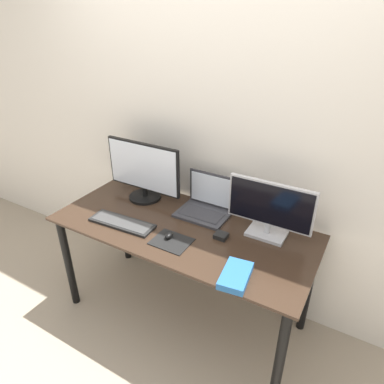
# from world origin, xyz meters

# --- Properties ---
(ground_plane) EXTENTS (12.00, 12.00, 0.00)m
(ground_plane) POSITION_xyz_m (0.00, 0.00, 0.00)
(ground_plane) COLOR gray
(wall_back) EXTENTS (7.00, 0.05, 2.50)m
(wall_back) POSITION_xyz_m (0.00, 0.81, 1.25)
(wall_back) COLOR silver
(wall_back) RESTS_ON ground_plane
(desk) EXTENTS (1.68, 0.74, 0.78)m
(desk) POSITION_xyz_m (0.00, 0.37, 0.66)
(desk) COLOR #332319
(desk) RESTS_ON ground_plane
(monitor_left) EXTENTS (0.59, 0.23, 0.43)m
(monitor_left) POSITION_xyz_m (-0.43, 0.56, 0.99)
(monitor_left) COLOR black
(monitor_left) RESTS_ON desk
(monitor_right) EXTENTS (0.52, 0.16, 0.35)m
(monitor_right) POSITION_xyz_m (0.50, 0.56, 0.96)
(monitor_right) COLOR #B2B2B7
(monitor_right) RESTS_ON desk
(laptop) EXTENTS (0.34, 0.26, 0.26)m
(laptop) POSITION_xyz_m (0.05, 0.61, 0.84)
(laptop) COLOR #333338
(laptop) RESTS_ON desk
(keyboard) EXTENTS (0.45, 0.17, 0.02)m
(keyboard) POSITION_xyz_m (-0.35, 0.20, 0.79)
(keyboard) COLOR black
(keyboard) RESTS_ON desk
(mousepad) EXTENTS (0.23, 0.18, 0.00)m
(mousepad) POSITION_xyz_m (0.03, 0.20, 0.78)
(mousepad) COLOR black
(mousepad) RESTS_ON desk
(mouse) EXTENTS (0.04, 0.06, 0.03)m
(mouse) POSITION_xyz_m (0.00, 0.22, 0.80)
(mouse) COLOR black
(mouse) RESTS_ON mousepad
(book) EXTENTS (0.17, 0.25, 0.04)m
(book) POSITION_xyz_m (0.49, 0.10, 0.80)
(book) COLOR #235B9E
(book) RESTS_ON desk
(power_brick) EXTENTS (0.08, 0.07, 0.03)m
(power_brick) POSITION_xyz_m (0.27, 0.38, 0.79)
(power_brick) COLOR black
(power_brick) RESTS_ON desk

